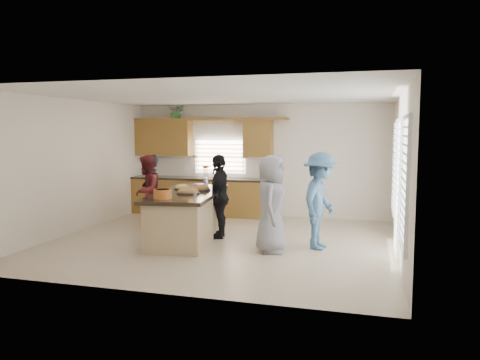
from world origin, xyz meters
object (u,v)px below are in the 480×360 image
(woman_left_back, at_px, (151,190))
(woman_left_front, at_px, (219,196))
(woman_right_back, at_px, (320,201))
(woman_right_front, at_px, (271,204))
(island, at_px, (188,217))
(woman_left_mid, at_px, (147,191))
(salad_bowl, at_px, (163,193))

(woman_left_back, relative_size, woman_left_front, 0.95)
(woman_right_back, relative_size, woman_right_front, 1.03)
(island, xyz_separation_m, woman_right_back, (2.59, -0.02, 0.43))
(island, distance_m, woman_left_mid, 1.65)
(salad_bowl, distance_m, woman_left_front, 1.45)
(woman_left_front, bearing_deg, woman_right_front, 47.05)
(island, height_order, woman_right_front, woman_right_front)
(salad_bowl, relative_size, woman_left_back, 0.20)
(woman_left_mid, height_order, woman_right_back, woman_right_back)
(woman_left_front, bearing_deg, woman_left_mid, -115.88)
(woman_right_back, bearing_deg, woman_left_mid, 88.15)
(salad_bowl, relative_size, woman_left_mid, 0.20)
(salad_bowl, distance_m, woman_right_front, 1.92)
(woman_left_mid, bearing_deg, woman_left_front, 66.14)
(woman_left_front, xyz_separation_m, woman_right_front, (1.23, -0.82, 0.02))
(island, distance_m, woman_left_front, 0.75)
(woman_left_mid, height_order, woman_right_front, woman_right_front)
(island, xyz_separation_m, woman_left_back, (-1.37, 1.16, 0.35))
(woman_right_back, height_order, woman_right_front, woman_right_back)
(salad_bowl, distance_m, woman_right_back, 2.83)
(woman_left_mid, bearing_deg, woman_left_back, -178.81)
(woman_right_back, bearing_deg, island, 101.00)
(woman_left_back, relative_size, woman_right_front, 0.93)
(woman_left_mid, distance_m, woman_left_front, 1.96)
(woman_left_front, relative_size, woman_right_front, 0.98)
(salad_bowl, xyz_separation_m, woman_right_back, (2.67, 0.93, -0.16))
(woman_left_back, bearing_deg, salad_bowl, 17.45)
(woman_left_mid, relative_size, woman_right_front, 0.93)
(island, height_order, woman_right_back, woman_right_back)
(woman_right_back, xyz_separation_m, woman_right_front, (-0.81, -0.45, -0.02))
(woman_left_back, distance_m, woman_right_back, 4.13)
(woman_left_back, height_order, woman_left_mid, woman_left_mid)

